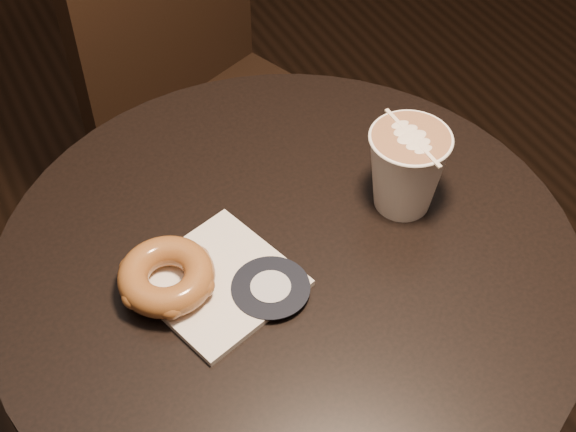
{
  "coord_description": "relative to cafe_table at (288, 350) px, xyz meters",
  "views": [
    {
      "loc": [
        -0.28,
        -0.53,
        1.48
      ],
      "look_at": [
        0.01,
        0.03,
        0.79
      ],
      "focal_mm": 50.0,
      "sensor_mm": 36.0,
      "label": 1
    }
  ],
  "objects": [
    {
      "name": "cafe_table",
      "position": [
        0.0,
        0.0,
        0.0
      ],
      "size": [
        0.7,
        0.7,
        0.75
      ],
      "color": "black",
      "rests_on": "ground"
    },
    {
      "name": "chair",
      "position": [
        0.13,
        0.59,
        0.02
      ],
      "size": [
        0.52,
        0.52,
        1.02
      ],
      "rotation": [
        0.0,
        0.0,
        0.37
      ],
      "color": "black",
      "rests_on": "ground"
    },
    {
      "name": "pastry_bag",
      "position": [
        -0.09,
        0.0,
        0.2
      ],
      "size": [
        0.19,
        0.19,
        0.01
      ],
      "primitive_type": "cube",
      "rotation": [
        0.0,
        0.0,
        0.29
      ],
      "color": "silver",
      "rests_on": "cafe_table"
    },
    {
      "name": "doughnut",
      "position": [
        -0.14,
        0.02,
        0.23
      ],
      "size": [
        0.11,
        0.11,
        0.04
      ],
      "primitive_type": "torus",
      "color": "brown",
      "rests_on": "pastry_bag"
    },
    {
      "name": "latte_cup",
      "position": [
        0.17,
        0.01,
        0.25
      ],
      "size": [
        0.1,
        0.1,
        0.11
      ],
      "primitive_type": null,
      "color": "white",
      "rests_on": "cafe_table"
    }
  ]
}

